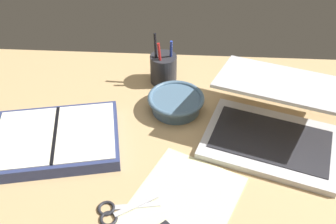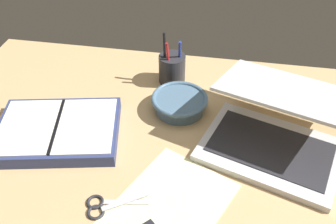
# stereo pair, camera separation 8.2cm
# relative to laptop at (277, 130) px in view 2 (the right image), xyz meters

# --- Properties ---
(desk_top) EXTENTS (1.40, 1.00, 0.02)m
(desk_top) POSITION_rel_laptop_xyz_m (-0.25, -0.11, -0.06)
(desk_top) COLOR tan
(desk_top) RESTS_ON ground
(laptop) EXTENTS (0.42, 0.41, 0.16)m
(laptop) POSITION_rel_laptop_xyz_m (0.00, 0.00, 0.00)
(laptop) COLOR silver
(laptop) RESTS_ON desk_top
(bowl) EXTENTS (0.16, 0.16, 0.05)m
(bowl) POSITION_rel_laptop_xyz_m (-0.26, 0.10, -0.03)
(bowl) COLOR slate
(bowl) RESTS_ON desk_top
(pen_cup) EXTENTS (0.08, 0.08, 0.17)m
(pen_cup) POSITION_rel_laptop_xyz_m (-0.30, 0.23, -0.01)
(pen_cup) COLOR #28282D
(pen_cup) RESTS_ON desk_top
(planner) EXTENTS (0.35, 0.29, 0.04)m
(planner) POSITION_rel_laptop_xyz_m (-0.56, -0.06, -0.03)
(planner) COLOR navy
(planner) RESTS_ON desk_top
(scissors) EXTENTS (0.14, 0.09, 0.01)m
(scissors) POSITION_rel_laptop_xyz_m (-0.37, -0.26, -0.05)
(scissors) COLOR #B7B7BC
(scissors) RESTS_ON desk_top
(paper_sheet_front) EXTENTS (0.31, 0.35, 0.00)m
(paper_sheet_front) POSITION_rel_laptop_xyz_m (-0.23, -0.23, -0.05)
(paper_sheet_front) COLOR #F4EFB2
(paper_sheet_front) RESTS_ON desk_top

